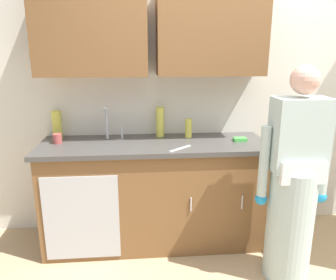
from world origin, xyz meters
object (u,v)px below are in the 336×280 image
Objects in this scene: bottle_water_short at (160,122)px; bottle_soap at (57,124)px; cup_by_sink at (57,139)px; sink at (111,145)px; knife_on_counter at (180,148)px; person_at_sink at (293,194)px; sponge at (240,139)px; bottle_cleaner_spray at (189,128)px.

bottle_soap is (-0.93, 0.02, -0.01)m from bottle_water_short.
sink is at bearing -4.71° from cup_by_sink.
bottle_soap is at bearing 116.67° from knife_on_counter.
sink is 2.08× the size of knife_on_counter.
sink reaches higher than knife_on_counter.
person_at_sink reaches higher than sponge.
knife_on_counter is (1.06, -0.44, -0.12)m from bottle_soap.
bottle_water_short is at bearing 10.18° from cup_by_sink.
sponge is at bearing -2.29° from cup_by_sink.
cup_by_sink is 1.06m from knife_on_counter.
bottle_water_short reaches higher than sponge.
person_at_sink is 19.61× the size of cup_by_sink.
bottle_soap reaches higher than cup_by_sink.
knife_on_counter is 2.18× the size of sponge.
bottle_cleaner_spray reaches higher than knife_on_counter.
person_at_sink is 6.52× the size of bottle_soap.
sink is at bearing 156.16° from person_at_sink.
sink is 4.55× the size of sponge.
bottle_cleaner_spray is (-0.67, 0.74, 0.33)m from person_at_sink.
bottle_soap is 1.04× the size of knife_on_counter.
bottle_cleaner_spray is at bearing 4.82° from cup_by_sink.
sink is 1.83× the size of bottle_water_short.
cup_by_sink is (-1.14, -0.10, -0.05)m from bottle_cleaner_spray.
cup_by_sink reaches higher than sponge.
bottle_water_short is at bearing 139.25° from person_at_sink.
sink is 0.31× the size of person_at_sink.
cup_by_sink is at bearing 175.29° from sink.
sponge reaches higher than knife_on_counter.
sink is at bearing -169.07° from bottle_cleaner_spray.
bottle_water_short is 0.27m from bottle_cleaner_spray.
bottle_cleaner_spray reaches higher than sponge.
sponge is (0.43, -0.16, -0.07)m from bottle_cleaner_spray.
bottle_water_short is 0.93m from bottle_soap.
bottle_cleaner_spray is (0.69, 0.13, 0.10)m from sink.
knife_on_counter is at bearing -108.69° from bottle_cleaner_spray.
sink reaches higher than bottle_cleaner_spray.
person_at_sink is 1.05m from bottle_cleaner_spray.
sink is at bearing 118.29° from knife_on_counter.
bottle_soap is 1.44× the size of bottle_cleaner_spray.
bottle_soap is at bearing 178.57° from bottle_water_short.
sink is 0.61m from knife_on_counter.
sponge is at bearing -8.65° from bottle_soap.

